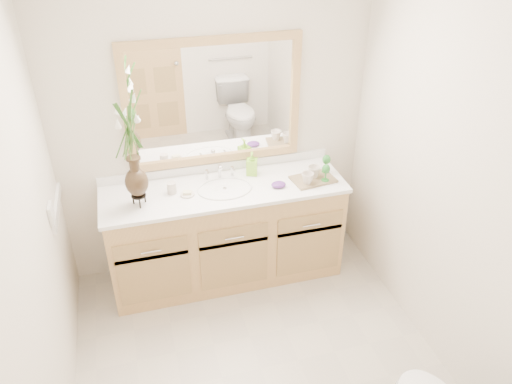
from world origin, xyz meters
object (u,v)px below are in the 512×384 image
object	(u,v)px
soap_bottle	(252,164)
flower_vase	(130,137)
tumbler	(172,188)
tray	(313,179)

from	to	relation	value
soap_bottle	flower_vase	bearing A→B (deg)	-146.79
flower_vase	soap_bottle	distance (m)	1.01
flower_vase	tumbler	size ratio (longest dim) A/B	8.96
flower_vase	tumbler	bearing A→B (deg)	21.64
flower_vase	soap_bottle	world-z (taller)	flower_vase
soap_bottle	tray	bearing A→B (deg)	-7.40
tumbler	soap_bottle	size ratio (longest dim) A/B	0.51
soap_bottle	tray	distance (m)	0.49
flower_vase	soap_bottle	xyz separation A→B (m)	(0.88, 0.21, -0.44)
tumbler	tray	bearing A→B (deg)	-5.53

